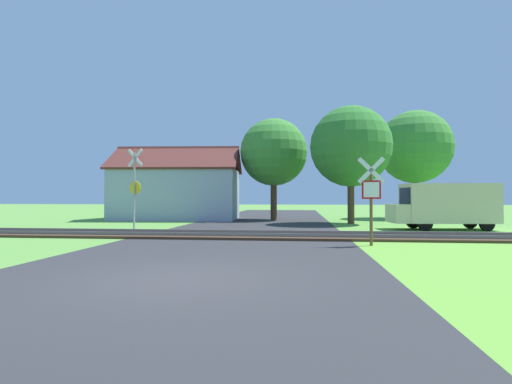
{
  "coord_description": "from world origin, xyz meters",
  "views": [
    {
      "loc": [
        2.35,
        -7.48,
        1.57
      ],
      "look_at": [
        0.5,
        9.21,
        1.8
      ],
      "focal_mm": 28.0,
      "sensor_mm": 36.0,
      "label": 1
    }
  ],
  "objects_px": {
    "tree_far": "(415,147)",
    "stop_sign_near": "(371,195)",
    "tree_right": "(351,147)",
    "mail_truck": "(445,204)",
    "tree_center": "(274,152)",
    "house": "(178,193)",
    "crossing_sign_far": "(135,184)"
  },
  "relations": [
    {
      "from": "house",
      "to": "tree_center",
      "type": "distance_m",
      "value": 7.41
    },
    {
      "from": "house",
      "to": "tree_far",
      "type": "xyz_separation_m",
      "value": [
        17.22,
        3.02,
        3.41
      ]
    },
    {
      "from": "crossing_sign_far",
      "to": "mail_truck",
      "type": "height_order",
      "value": "crossing_sign_far"
    },
    {
      "from": "tree_center",
      "to": "tree_far",
      "type": "distance_m",
      "value": 10.8
    },
    {
      "from": "house",
      "to": "mail_truck",
      "type": "xyz_separation_m",
      "value": [
        15.7,
        -7.43,
        -0.67
      ]
    },
    {
      "from": "house",
      "to": "tree_right",
      "type": "height_order",
      "value": "tree_right"
    },
    {
      "from": "tree_center",
      "to": "tree_far",
      "type": "xyz_separation_m",
      "value": [
        10.37,
        2.96,
        0.61
      ]
    },
    {
      "from": "house",
      "to": "tree_center",
      "type": "height_order",
      "value": "tree_center"
    },
    {
      "from": "tree_right",
      "to": "mail_truck",
      "type": "distance_m",
      "value": 6.54
    },
    {
      "from": "stop_sign_near",
      "to": "tree_center",
      "type": "xyz_separation_m",
      "value": [
        -4.13,
        14.57,
        3.06
      ]
    },
    {
      "from": "house",
      "to": "tree_right",
      "type": "xyz_separation_m",
      "value": [
        11.71,
        -3.51,
        2.7
      ]
    },
    {
      "from": "tree_center",
      "to": "tree_far",
      "type": "bearing_deg",
      "value": 15.96
    },
    {
      "from": "tree_right",
      "to": "mail_truck",
      "type": "xyz_separation_m",
      "value": [
        4.0,
        -3.92,
        -3.37
      ]
    },
    {
      "from": "tree_far",
      "to": "tree_center",
      "type": "bearing_deg",
      "value": -164.04
    },
    {
      "from": "crossing_sign_far",
      "to": "tree_center",
      "type": "bearing_deg",
      "value": 73.83
    },
    {
      "from": "stop_sign_near",
      "to": "mail_truck",
      "type": "xyz_separation_m",
      "value": [
        4.72,
        7.08,
        -0.43
      ]
    },
    {
      "from": "tree_far",
      "to": "stop_sign_near",
      "type": "bearing_deg",
      "value": -109.58
    },
    {
      "from": "crossing_sign_far",
      "to": "tree_center",
      "type": "height_order",
      "value": "tree_center"
    },
    {
      "from": "tree_center",
      "to": "mail_truck",
      "type": "distance_m",
      "value": 12.11
    },
    {
      "from": "tree_right",
      "to": "tree_far",
      "type": "xyz_separation_m",
      "value": [
        5.51,
        6.54,
        0.71
      ]
    },
    {
      "from": "tree_center",
      "to": "mail_truck",
      "type": "height_order",
      "value": "tree_center"
    },
    {
      "from": "tree_center",
      "to": "house",
      "type": "bearing_deg",
      "value": -179.53
    },
    {
      "from": "house",
      "to": "mail_truck",
      "type": "relative_size",
      "value": 1.82
    },
    {
      "from": "stop_sign_near",
      "to": "house",
      "type": "height_order",
      "value": "house"
    },
    {
      "from": "tree_right",
      "to": "tree_center",
      "type": "bearing_deg",
      "value": 143.64
    },
    {
      "from": "stop_sign_near",
      "to": "crossing_sign_far",
      "type": "distance_m",
      "value": 11.38
    },
    {
      "from": "stop_sign_near",
      "to": "mail_truck",
      "type": "relative_size",
      "value": 0.57
    },
    {
      "from": "tree_far",
      "to": "mail_truck",
      "type": "distance_m",
      "value": 11.33
    },
    {
      "from": "stop_sign_near",
      "to": "crossing_sign_far",
      "type": "xyz_separation_m",
      "value": [
        -10.18,
        5.06,
        0.53
      ]
    },
    {
      "from": "tree_center",
      "to": "tree_far",
      "type": "height_order",
      "value": "tree_far"
    },
    {
      "from": "crossing_sign_far",
      "to": "tree_far",
      "type": "height_order",
      "value": "tree_far"
    },
    {
      "from": "tree_right",
      "to": "tree_far",
      "type": "relative_size",
      "value": 0.87
    }
  ]
}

